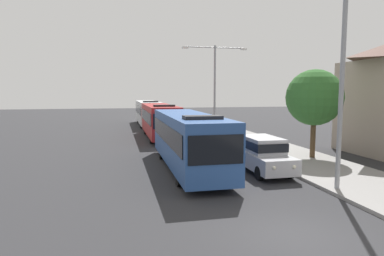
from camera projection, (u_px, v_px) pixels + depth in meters
ground_plane at (293, 235)px, 10.12m from camera, size 160.00×160.00×0.00m
bus_lead at (188, 139)px, 18.72m from camera, size 2.58×11.04×3.21m
bus_second_in_line at (160, 120)px, 31.31m from camera, size 2.58×10.52×3.21m
bus_middle at (148, 112)px, 43.12m from camera, size 2.58×11.49×3.21m
white_suv at (262, 153)px, 17.94m from camera, size 1.86×4.84×1.90m
streetlamp_near at (343, 64)px, 13.96m from camera, size 5.32×0.28×8.76m
streetlamp_mid at (215, 80)px, 32.35m from camera, size 6.37×0.28×8.53m
roadside_tree at (314, 98)px, 20.97m from camera, size 3.51×3.51×5.54m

